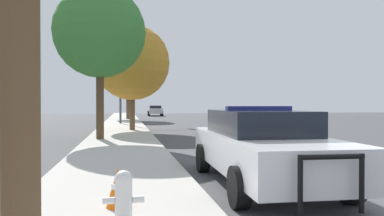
{
  "coord_description": "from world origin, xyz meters",
  "views": [
    {
      "loc": [
        -4.95,
        -5.91,
        1.63
      ],
      "look_at": [
        -1.22,
        14.75,
        1.37
      ],
      "focal_mm": 35.0,
      "sensor_mm": 36.0,
      "label": 1
    }
  ],
  "objects_px": {
    "police_car": "(262,145)",
    "traffic_cone": "(118,188)",
    "tree_sidewalk_far": "(128,75)",
    "fire_hydrant": "(124,197)",
    "tree_sidewalk_mid": "(132,63)",
    "car_background_distant": "(155,110)",
    "traffic_light": "(139,79)",
    "tree_sidewalk_near": "(100,32)"
  },
  "relations": [
    {
      "from": "traffic_cone",
      "to": "tree_sidewalk_near",
      "type": "bearing_deg",
      "value": 94.91
    },
    {
      "from": "tree_sidewalk_near",
      "to": "traffic_cone",
      "type": "bearing_deg",
      "value": -85.09
    },
    {
      "from": "traffic_light",
      "to": "tree_sidewalk_near",
      "type": "xyz_separation_m",
      "value": [
        -2.09,
        -12.46,
        1.11
      ]
    },
    {
      "from": "fire_hydrant",
      "to": "tree_sidewalk_mid",
      "type": "height_order",
      "value": "tree_sidewalk_mid"
    },
    {
      "from": "traffic_light",
      "to": "traffic_cone",
      "type": "relative_size",
      "value": 8.5
    },
    {
      "from": "car_background_distant",
      "to": "tree_sidewalk_far",
      "type": "xyz_separation_m",
      "value": [
        -3.65,
        -12.38,
        3.7
      ]
    },
    {
      "from": "fire_hydrant",
      "to": "tree_sidewalk_mid",
      "type": "xyz_separation_m",
      "value": [
        0.44,
        17.04,
        3.46
      ]
    },
    {
      "from": "police_car",
      "to": "tree_sidewalk_mid",
      "type": "xyz_separation_m",
      "value": [
        -2.29,
        14.46,
        3.17
      ]
    },
    {
      "from": "car_background_distant",
      "to": "tree_sidewalk_far",
      "type": "relative_size",
      "value": 0.69
    },
    {
      "from": "fire_hydrant",
      "to": "traffic_light",
      "type": "bearing_deg",
      "value": 87.45
    },
    {
      "from": "police_car",
      "to": "car_background_distant",
      "type": "bearing_deg",
      "value": -90.09
    },
    {
      "from": "fire_hydrant",
      "to": "tree_sidewalk_near",
      "type": "relative_size",
      "value": 0.11
    },
    {
      "from": "tree_sidewalk_far",
      "to": "traffic_light",
      "type": "bearing_deg",
      "value": -84.92
    },
    {
      "from": "fire_hydrant",
      "to": "traffic_cone",
      "type": "height_order",
      "value": "fire_hydrant"
    },
    {
      "from": "traffic_cone",
      "to": "traffic_light",
      "type": "bearing_deg",
      "value": 87.13
    },
    {
      "from": "fire_hydrant",
      "to": "tree_sidewalk_near",
      "type": "xyz_separation_m",
      "value": [
        -1.01,
        11.65,
        4.12
      ]
    },
    {
      "from": "fire_hydrant",
      "to": "traffic_cone",
      "type": "bearing_deg",
      "value": 95.52
    },
    {
      "from": "police_car",
      "to": "fire_hydrant",
      "type": "bearing_deg",
      "value": 44.96
    },
    {
      "from": "police_car",
      "to": "tree_sidewalk_far",
      "type": "height_order",
      "value": "tree_sidewalk_far"
    },
    {
      "from": "tree_sidewalk_far",
      "to": "tree_sidewalk_mid",
      "type": "distance_m",
      "value": 15.46
    },
    {
      "from": "traffic_light",
      "to": "tree_sidewalk_mid",
      "type": "distance_m",
      "value": 7.11
    },
    {
      "from": "police_car",
      "to": "car_background_distant",
      "type": "xyz_separation_m",
      "value": [
        1.25,
        42.3,
        -0.05
      ]
    },
    {
      "from": "fire_hydrant",
      "to": "tree_sidewalk_near",
      "type": "distance_m",
      "value": 12.4
    },
    {
      "from": "car_background_distant",
      "to": "traffic_cone",
      "type": "distance_m",
      "value": 44.15
    },
    {
      "from": "tree_sidewalk_far",
      "to": "traffic_cone",
      "type": "xyz_separation_m",
      "value": [
        -0.42,
        -31.58,
        -4.02
      ]
    },
    {
      "from": "car_background_distant",
      "to": "tree_sidewalk_mid",
      "type": "xyz_separation_m",
      "value": [
        -3.54,
        -27.83,
        3.22
      ]
    },
    {
      "from": "tree_sidewalk_near",
      "to": "traffic_cone",
      "type": "distance_m",
      "value": 11.57
    },
    {
      "from": "tree_sidewalk_near",
      "to": "fire_hydrant",
      "type": "bearing_deg",
      "value": -85.04
    },
    {
      "from": "police_car",
      "to": "traffic_cone",
      "type": "relative_size",
      "value": 9.3
    },
    {
      "from": "police_car",
      "to": "traffic_cone",
      "type": "distance_m",
      "value": 3.3
    },
    {
      "from": "fire_hydrant",
      "to": "tree_sidewalk_far",
      "type": "bearing_deg",
      "value": 89.42
    },
    {
      "from": "police_car",
      "to": "traffic_cone",
      "type": "xyz_separation_m",
      "value": [
        -2.82,
        -1.66,
        -0.37
      ]
    },
    {
      "from": "traffic_light",
      "to": "tree_sidewalk_mid",
      "type": "xyz_separation_m",
      "value": [
        -0.64,
        -7.07,
        0.44
      ]
    },
    {
      "from": "fire_hydrant",
      "to": "tree_sidewalk_near",
      "type": "height_order",
      "value": "tree_sidewalk_near"
    },
    {
      "from": "traffic_light",
      "to": "tree_sidewalk_near",
      "type": "height_order",
      "value": "tree_sidewalk_near"
    },
    {
      "from": "tree_sidewalk_far",
      "to": "traffic_cone",
      "type": "distance_m",
      "value": 31.84
    },
    {
      "from": "traffic_cone",
      "to": "car_background_distant",
      "type": "bearing_deg",
      "value": 84.71
    },
    {
      "from": "traffic_cone",
      "to": "police_car",
      "type": "bearing_deg",
      "value": 30.55
    },
    {
      "from": "traffic_light",
      "to": "tree_sidewalk_far",
      "type": "xyz_separation_m",
      "value": [
        -0.74,
        8.38,
        0.92
      ]
    },
    {
      "from": "fire_hydrant",
      "to": "tree_sidewalk_mid",
      "type": "distance_m",
      "value": 17.4
    },
    {
      "from": "traffic_light",
      "to": "tree_sidewalk_mid",
      "type": "relative_size",
      "value": 0.8
    },
    {
      "from": "police_car",
      "to": "tree_sidewalk_far",
      "type": "relative_size",
      "value": 0.8
    }
  ]
}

